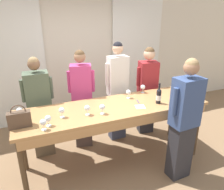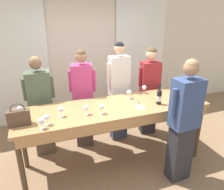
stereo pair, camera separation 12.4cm
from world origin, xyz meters
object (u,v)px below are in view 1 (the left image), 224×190
wine_glass_front_left (102,107)px  wine_glass_back_right (143,87)px  wine_glass_center_right (62,111)px  wine_bottle (159,96)px  handbag (19,119)px  wine_glass_front_mid (19,111)px  host_pouring (184,121)px  wine_glass_back_mid (87,108)px  wine_glass_back_left (182,90)px  wine_glass_near_host (180,92)px  guest_pink_top (82,99)px  tasting_bar (115,113)px  guest_cream_sweater (117,91)px  wine_glass_front_right (128,92)px  guest_olive_jacket (40,108)px  wine_glass_center_left (48,119)px  wine_glass_center_mid (43,123)px  guest_striped_shirt (147,90)px

wine_glass_front_left → wine_glass_back_right: same height
wine_glass_front_left → wine_glass_center_right: 0.55m
wine_bottle → handbag: (-2.00, 0.02, -0.01)m
wine_bottle → wine_glass_front_mid: bearing=171.7°
host_pouring → wine_glass_back_mid: bearing=156.8°
handbag → wine_glass_back_mid: bearing=0.4°
wine_glass_back_left → host_pouring: host_pouring is taller
wine_glass_near_host → guest_pink_top: bearing=152.6°
tasting_bar → guest_cream_sweater: bearing=63.8°
wine_glass_back_left → wine_glass_front_right: bearing=165.0°
handbag → host_pouring: (2.10, -0.52, -0.19)m
guest_olive_jacket → host_pouring: (1.82, -1.33, 0.06)m
wine_glass_front_left → wine_glass_center_right: (-0.54, 0.11, 0.00)m
guest_cream_sweater → wine_glass_back_left: bearing=-38.7°
wine_glass_back_right → wine_glass_near_host: size_ratio=1.00×
wine_glass_front_mid → wine_glass_back_mid: same height
wine_glass_back_mid → guest_olive_jacket: guest_olive_jacket is taller
wine_glass_center_left → wine_glass_center_mid: (-0.07, -0.08, 0.00)m
wine_bottle → wine_glass_back_left: wine_bottle is taller
wine_glass_front_left → wine_glass_near_host: bearing=3.9°
wine_glass_center_right → wine_glass_front_mid: bearing=158.7°
tasting_bar → wine_glass_front_left: wine_glass_front_left is taller
wine_bottle → wine_glass_back_right: 0.49m
wine_glass_front_right → wine_glass_center_right: same height
wine_glass_front_mid → wine_glass_center_left: bearing=-48.9°
wine_glass_center_left → wine_glass_near_host: 2.13m
wine_glass_center_left → host_pouring: (1.77, -0.42, -0.18)m
handbag → wine_glass_center_left: 0.34m
wine_glass_near_host → host_pouring: bearing=-121.3°
wine_glass_center_left → wine_glass_front_right: bearing=18.6°
wine_glass_near_host → wine_glass_back_left: bearing=30.2°
wine_glass_center_left → host_pouring: host_pouring is taller
wine_glass_center_right → guest_pink_top: bearing=57.9°
wine_glass_near_host → wine_glass_center_mid: bearing=-173.8°
handbag → wine_glass_center_mid: handbag is taller
wine_glass_front_mid → guest_cream_sweater: guest_cream_sweater is taller
guest_olive_jacket → wine_glass_back_mid: bearing=-53.8°
tasting_bar → guest_striped_shirt: size_ratio=1.66×
handbag → host_pouring: size_ratio=0.17×
wine_glass_back_mid → wine_glass_near_host: 1.59m
wine_glass_center_left → guest_cream_sweater: (1.34, 0.91, -0.14)m
wine_bottle → wine_glass_center_mid: size_ratio=2.27×
wine_glass_back_right → host_pouring: 1.01m
handbag → guest_striped_shirt: (2.30, 0.81, -0.22)m
wine_glass_front_mid → guest_olive_jacket: guest_olive_jacket is taller
handbag → host_pouring: bearing=-14.0°
handbag → wine_glass_front_left: bearing=-2.3°
wine_glass_back_right → host_pouring: host_pouring is taller
guest_olive_jacket → guest_pink_top: bearing=0.0°
wine_glass_front_mid → guest_olive_jacket: (0.28, 0.54, -0.24)m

